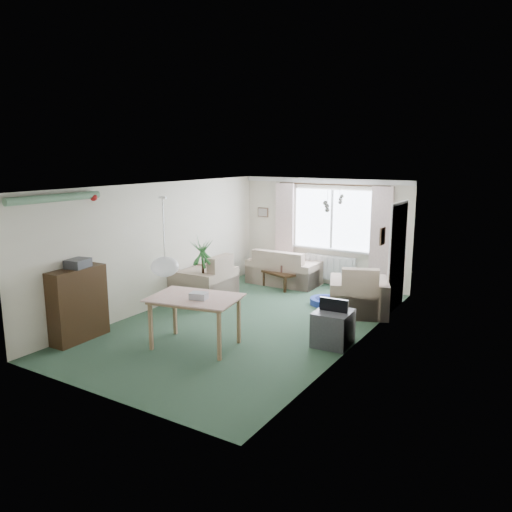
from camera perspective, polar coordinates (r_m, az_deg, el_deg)
The scene contains 25 objects.
ground at distance 8.90m, azimuth -1.02°, elevation -7.61°, with size 6.50×6.50×0.00m, color #2A4733.
window at distance 11.27m, azimuth 8.71°, elevation 4.17°, with size 1.80×0.03×1.30m, color white.
curtain_rod at distance 11.13m, azimuth 8.67°, elevation 8.06°, with size 2.60×0.03×0.03m, color black.
curtain_left at distance 11.71m, azimuth 3.29°, elevation 3.42°, with size 0.45×0.08×2.00m, color beige.
curtain_right at distance 10.82m, azimuth 14.08°, elevation 2.42°, with size 0.45×0.08×2.00m, color beige.
radiator at distance 11.43m, azimuth 8.47°, elevation -1.33°, with size 1.20×0.10×0.55m, color white.
doorway at distance 9.81m, azimuth 15.88°, elevation -0.18°, with size 0.03×0.95×2.00m, color black.
pendant_lamp at distance 6.61m, azimuth -10.37°, elevation -1.21°, with size 0.36×0.36×0.36m, color white.
tinsel_garland at distance 8.06m, azimuth -21.97°, elevation 6.17°, with size 1.60×1.60×0.12m, color #196626.
bauble_cluster_a at distance 8.64m, azimuth 9.54°, elevation 6.75°, with size 0.20×0.20×0.20m, color silver.
bauble_cluster_b at distance 7.42m, azimuth 8.18°, elevation 6.03°, with size 0.20×0.20×0.20m, color silver.
wall_picture_back at distance 12.08m, azimuth 0.81°, elevation 5.02°, with size 0.28×0.03×0.22m, color brown.
wall_picture_right at distance 8.77m, azimuth 14.25°, elevation 2.21°, with size 0.03×0.24×0.30m, color brown.
sofa at distance 11.44m, azimuth 3.26°, elevation -1.21°, with size 1.60×0.85×0.80m, color #C6B696.
armchair_corner at distance 9.48m, azimuth 11.65°, elevation -3.68°, with size 1.05×0.99×0.94m, color beige.
armchair_left at distance 10.16m, azimuth -5.97°, elevation -2.41°, with size 1.07×1.02×0.96m, color beige.
coffee_table at distance 11.12m, azimuth 2.79°, elevation -2.73°, with size 0.81×0.45×0.36m, color black.
photo_frame at distance 10.99m, azimuth 3.14°, elevation -1.50°, with size 0.12×0.02×0.16m, color brown.
bookshelf at distance 8.42m, azimuth -19.65°, elevation -5.23°, with size 0.32×0.96×1.17m, color black.
hifi_box at distance 8.30m, azimuth -19.69°, elevation -0.80°, with size 0.28×0.35×0.14m, color #323337.
houseplant at distance 9.81m, azimuth -6.08°, elevation -1.85°, with size 0.57×0.57×1.32m, color #23581E.
dining_table at distance 7.78m, azimuth -6.93°, elevation -7.54°, with size 1.24×0.82×0.77m, color tan.
gift_box at distance 7.53m, azimuth -6.57°, elevation -4.62°, with size 0.25×0.18×0.12m, color silver.
tv_cube at distance 7.91m, azimuth 8.79°, elevation -8.14°, with size 0.54×0.60×0.54m, color #3C3D41.
pet_bed at distance 10.02m, azimuth 7.97°, elevation -5.14°, with size 0.62×0.62×0.12m, color #203B93.
Camera 1 is at (4.53, -7.08, 2.91)m, focal length 35.00 mm.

